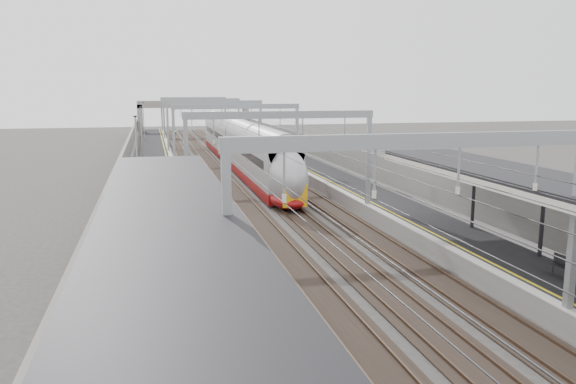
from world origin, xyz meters
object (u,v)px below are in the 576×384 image
overbridge (194,109)px  bench (567,265)px  train (242,150)px  signal_green (175,137)px

overbridge → bench: bearing=-84.7°
overbridge → train: bearing=-88.3°
overbridge → bench: size_ratio=13.09×
overbridge → train: 51.53m
overbridge → bench: (8.83, -94.86, -3.80)m
train → bench: (7.33, -43.45, -0.73)m
bench → signal_green: signal_green is taller
bench → signal_green: bearing=102.8°
train → signal_green: train is taller
bench → signal_green: 63.28m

